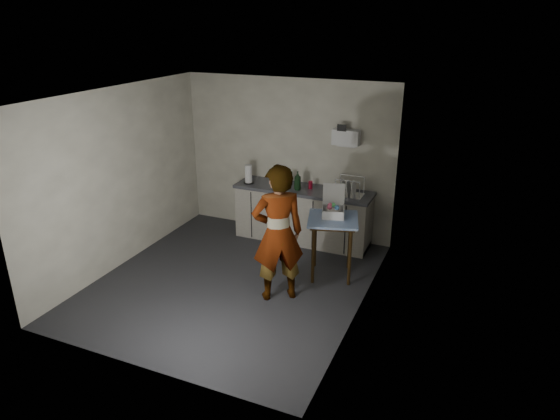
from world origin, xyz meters
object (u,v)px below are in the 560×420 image
at_px(dark_bottle, 290,178).
at_px(dish_rack, 349,192).
at_px(side_table, 333,226).
at_px(bakery_box, 333,209).
at_px(paper_towel, 248,175).
at_px(soda_can, 310,185).
at_px(soap_bottle, 298,181).
at_px(kitchen_counter, 303,216).
at_px(standing_man, 278,234).

relative_size(dark_bottle, dish_rack, 0.54).
bearing_deg(side_table, bakery_box, 93.86).
bearing_deg(paper_towel, soda_can, 7.66).
relative_size(soap_bottle, paper_towel, 0.98).
xyz_separation_m(kitchen_counter, bakery_box, (0.77, -0.87, 0.55)).
distance_m(standing_man, bakery_box, 1.03).
height_order(soda_can, bakery_box, bakery_box).
bearing_deg(soda_can, side_table, -54.99).
height_order(soda_can, dark_bottle, dark_bottle).
height_order(kitchen_counter, bakery_box, bakery_box).
height_order(kitchen_counter, standing_man, standing_man).
relative_size(standing_man, soap_bottle, 6.04).
xyz_separation_m(kitchen_counter, dish_rack, (0.76, -0.06, 0.55)).
height_order(soap_bottle, soda_can, soap_bottle).
distance_m(standing_man, dish_rack, 1.80).
bearing_deg(standing_man, dish_rack, -139.28).
relative_size(side_table, dish_rack, 2.11).
xyz_separation_m(kitchen_counter, soda_can, (0.11, 0.03, 0.55)).
relative_size(standing_man, bakery_box, 4.24).
bearing_deg(paper_towel, dish_rack, 1.77).
bearing_deg(soda_can, kitchen_counter, -163.56).
xyz_separation_m(dark_bottle, dish_rack, (1.02, -0.13, -0.05)).
height_order(standing_man, soda_can, standing_man).
height_order(soap_bottle, dish_rack, soap_bottle).
bearing_deg(dark_bottle, dish_rack, -7.28).
bearing_deg(side_table, dark_bottle, 119.45).
xyz_separation_m(standing_man, bakery_box, (0.43, 0.93, 0.06)).
bearing_deg(dark_bottle, kitchen_counter, -16.25).
distance_m(soap_bottle, dark_bottle, 0.27).
bearing_deg(kitchen_counter, dark_bottle, 163.75).
xyz_separation_m(soda_can, dish_rack, (0.66, -0.09, 0.00)).
bearing_deg(soap_bottle, dark_bottle, 137.48).
xyz_separation_m(side_table, soda_can, (-0.69, 0.99, 0.20)).
height_order(kitchen_counter, soap_bottle, soap_bottle).
height_order(paper_towel, dish_rack, paper_towel).
xyz_separation_m(dish_rack, bakery_box, (0.00, -0.82, 0.00)).
xyz_separation_m(standing_man, dish_rack, (0.43, 1.75, 0.06)).
bearing_deg(standing_man, side_table, -154.34).
bearing_deg(dish_rack, soap_bottle, -176.62).
height_order(side_table, dish_rack, dish_rack).
xyz_separation_m(soap_bottle, soda_can, (0.17, 0.14, -0.09)).
bearing_deg(soap_bottle, side_table, -44.75).
bearing_deg(bakery_box, kitchen_counter, 114.74).
height_order(side_table, soap_bottle, soap_bottle).
xyz_separation_m(soda_can, paper_towel, (-1.03, -0.14, 0.08)).
relative_size(side_table, paper_towel, 2.86).
distance_m(paper_towel, dish_rack, 1.70).
xyz_separation_m(side_table, standing_man, (-0.47, -0.84, 0.15)).
distance_m(side_table, soap_bottle, 1.25).
bearing_deg(dark_bottle, bakery_box, -42.73).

